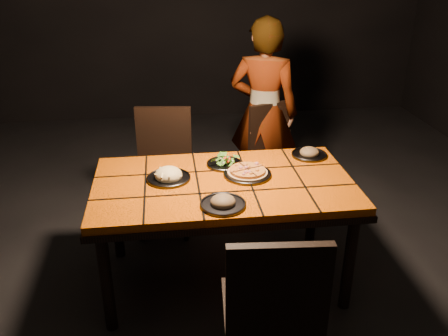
{
  "coord_description": "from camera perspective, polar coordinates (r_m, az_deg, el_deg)",
  "views": [
    {
      "loc": [
        -0.33,
        -2.6,
        2.07
      ],
      "look_at": [
        0.01,
        0.04,
        0.82
      ],
      "focal_mm": 38.0,
      "sensor_mm": 36.0,
      "label": 1
    }
  ],
  "objects": [
    {
      "name": "plate_pizza",
      "position": [
        3.0,
        2.84,
        -0.58
      ],
      "size": [
        0.32,
        0.32,
        0.04
      ],
      "color": "#38383D",
      "rests_on": "dining_table"
    },
    {
      "name": "dining_table",
      "position": [
        2.97,
        -0.07,
        -2.91
      ],
      "size": [
        1.62,
        0.92,
        0.75
      ],
      "color": "orange",
      "rests_on": "ground"
    },
    {
      "name": "plate_mushroom_a",
      "position": [
        2.65,
        -0.13,
        -4.14
      ],
      "size": [
        0.26,
        0.26,
        0.09
      ],
      "color": "#38383D",
      "rests_on": "dining_table"
    },
    {
      "name": "plate_mushroom_b",
      "position": [
        3.33,
        10.23,
        1.79
      ],
      "size": [
        0.24,
        0.24,
        0.08
      ],
      "color": "#38383D",
      "rests_on": "dining_table"
    },
    {
      "name": "plate_salad",
      "position": [
        3.13,
        0.04,
        0.76
      ],
      "size": [
        0.23,
        0.23,
        0.07
      ],
      "color": "#38383D",
      "rests_on": "dining_table"
    },
    {
      "name": "chair_far_left",
      "position": [
        3.72,
        -7.26,
        0.78
      ],
      "size": [
        0.48,
        0.48,
        0.96
      ],
      "rotation": [
        0.0,
        0.0,
        -0.12
      ],
      "color": "black",
      "rests_on": "ground"
    },
    {
      "name": "diner",
      "position": [
        4.04,
        4.77,
        6.65
      ],
      "size": [
        0.68,
        0.57,
        1.59
      ],
      "primitive_type": "imported",
      "rotation": [
        0.0,
        0.0,
        2.77
      ],
      "color": "brown",
      "rests_on": "ground"
    },
    {
      "name": "chair_far_right",
      "position": [
        4.0,
        6.26,
        2.13
      ],
      "size": [
        0.53,
        0.53,
        0.9
      ],
      "rotation": [
        0.0,
        0.0,
        0.37
      ],
      "color": "black",
      "rests_on": "ground"
    },
    {
      "name": "chair_near",
      "position": [
        2.28,
        5.88,
        -16.39
      ],
      "size": [
        0.48,
        0.48,
        0.98
      ],
      "rotation": [
        0.0,
        0.0,
        3.06
      ],
      "color": "black",
      "rests_on": "ground"
    },
    {
      "name": "room_shell",
      "position": [
        2.69,
        -0.08,
        12.91
      ],
      "size": [
        6.04,
        7.04,
        3.08
      ],
      "color": "black",
      "rests_on": "ground"
    },
    {
      "name": "plate_pasta",
      "position": [
        2.96,
        -6.69,
        -0.95
      ],
      "size": [
        0.27,
        0.27,
        0.09
      ],
      "color": "#38383D",
      "rests_on": "dining_table"
    }
  ]
}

